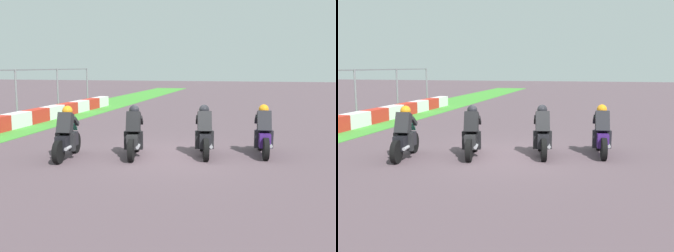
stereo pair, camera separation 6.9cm
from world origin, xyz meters
The scene contains 5 objects.
ground_plane centered at (0.00, 0.00, 0.00)m, with size 120.00×120.00×0.00m, color #55434B.
rider_lane_a centered at (0.74, -2.76, 0.62)m, with size 2.04×0.57×1.51m.
rider_lane_b centered at (0.24, -1.05, 0.62)m, with size 2.02×0.65×1.51m.
rider_lane_c centered at (-0.31, 0.94, 0.62)m, with size 2.03×0.63×1.51m.
rider_lane_d centered at (-0.96, 2.76, 0.62)m, with size 2.04×0.58×1.51m.
Camera 2 is at (-11.40, -2.72, 2.63)m, focal length 43.06 mm.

